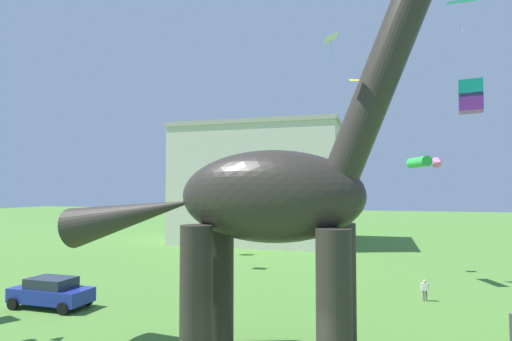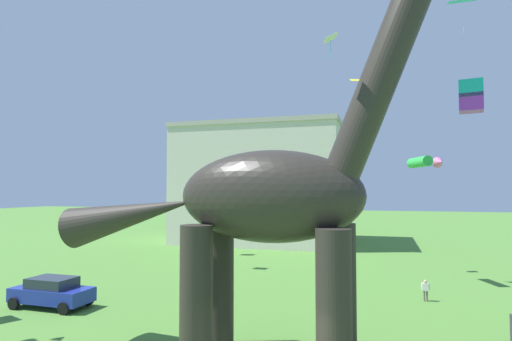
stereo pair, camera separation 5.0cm
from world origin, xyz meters
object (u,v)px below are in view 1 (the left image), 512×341
Objects in this scene: kite_mid_right at (423,162)px; kite_mid_center at (203,175)px; kite_near_low at (355,80)px; kite_high_right at (331,38)px; kite_near_high at (471,97)px; parked_sedan_left at (51,292)px; person_far_spectator at (425,288)px; dinosaur_sculpture at (268,196)px; kite_apex at (462,2)px; kite_trailing at (207,188)px.

kite_mid_right is 2.35× the size of kite_mid_center.
kite_near_low reaches higher than kite_high_right.
kite_near_high is at bearing -74.16° from kite_near_low.
person_far_spectator is (18.83, 6.93, -0.10)m from parked_sedan_left.
kite_near_high is at bearing 31.56° from dinosaur_sculpture.
kite_near_low reaches higher than kite_mid_right.
kite_apex is at bearing 64.13° from kite_high_right.
kite_apex is at bearing 76.58° from dinosaur_sculpture.
kite_near_high is (18.80, -21.38, 2.99)m from kite_trailing.
kite_high_right reaches higher than person_far_spectator.
kite_near_low is 0.87× the size of kite_near_high.
kite_near_high is (0.70, -9.60, 8.58)m from person_far_spectator.
kite_mid_center is (-11.52, -1.93, -7.14)m from kite_near_low.
dinosaur_sculpture is at bearing -113.31° from kite_mid_right.
kite_trailing is (-14.05, 4.65, -8.15)m from kite_near_low.
kite_near_high is (0.24, -14.30, 1.31)m from kite_mid_right.
kite_high_right is at bearing 161.92° from person_far_spectator.
kite_apex is (8.50, 11.49, 11.05)m from dinosaur_sculpture.
kite_trailing is 25.51m from kite_apex.
kite_apex is 2.47× the size of kite_high_right.
kite_mid_right is 9.93m from kite_apex.
kite_mid_right is 14.36m from kite_near_high.
kite_near_high is at bearing -176.18° from person_far_spectator.
kite_trailing is 0.53× the size of kite_apex.
kite_mid_right is 2.44× the size of kite_near_high.
kite_apex is 15.18m from kite_high_right.
parked_sedan_left is 2.13× the size of kite_apex.
kite_mid_right reaches higher than person_far_spectator.
kite_trailing is 0.41× the size of kite_mid_right.
kite_near_high is 0.96× the size of kite_mid_center.
kite_mid_right is at bearing -1.82° from kite_mid_center.
kite_mid_right is at bearing 32.22° from parked_sedan_left.
kite_mid_center is 1.35× the size of kite_high_right.
kite_near_high is at bearing -42.30° from kite_mid_center.
dinosaur_sculpture is 16.81m from kite_mid_right.
person_far_spectator is 1.11× the size of kite_near_high.
kite_trailing is 1.31× the size of kite_high_right.
dinosaur_sculpture is 19.82m from kite_near_low.
kite_mid_center is (2.52, -6.58, 1.01)m from kite_trailing.
kite_mid_center is (-16.27, 14.81, -1.98)m from kite_near_high.
kite_high_right is at bearing -1.14° from dinosaur_sculpture.
kite_mid_right is 3.18× the size of kite_high_right.
kite_high_right is (-6.10, -12.57, -5.93)m from kite_apex.
dinosaur_sculpture reaches higher than kite_high_right.
kite_near_low is 18.14m from kite_near_high.
kite_apex is (6.40, -6.27, 2.50)m from kite_near_low.
parked_sedan_left is 3.89× the size of kite_mid_center.
kite_high_right is at bearing -89.07° from kite_near_low.
kite_trailing is at bearing 161.68° from kite_near_low.
person_far_spectator is 1.27× the size of kite_near_low.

